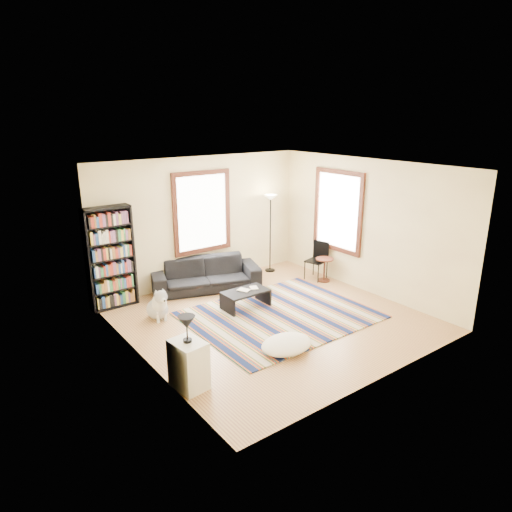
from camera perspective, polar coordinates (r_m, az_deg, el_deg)
floor at (r=8.60m, az=2.01°, el=-8.14°), size 5.00×5.00×0.10m
ceiling at (r=7.80m, az=2.24°, el=11.46°), size 5.00×5.00×0.10m
wall_back at (r=10.13m, az=-6.95°, el=4.42°), size 5.00×0.10×2.80m
wall_front at (r=6.40m, az=16.56°, el=-4.02°), size 5.00×0.10×2.80m
wall_left at (r=6.85m, az=-14.80°, el=-2.43°), size 0.10×5.00×2.80m
wall_right at (r=9.82m, az=13.84°, el=3.63°), size 0.10×5.00×2.80m
window_back at (r=10.02m, az=-6.76°, el=5.45°), size 1.20×0.06×1.60m
window_right at (r=10.24m, az=10.20°, el=5.56°), size 0.06×1.20×1.60m
rug at (r=8.70m, az=2.98°, el=-7.39°), size 3.29×2.63×0.02m
sofa at (r=9.91m, az=-6.32°, el=-2.28°), size 2.46×1.59×0.67m
bookshelf at (r=9.19m, az=-17.74°, el=-0.24°), size 0.90×0.30×2.00m
coffee_table at (r=8.95m, az=-1.30°, el=-5.45°), size 0.96×0.62×0.36m
book_a at (r=8.82m, az=-1.84°, el=-4.46°), size 0.28×0.25×0.02m
book_b at (r=9.00m, az=-0.71°, el=-4.03°), size 0.21×0.24×0.01m
floor_cushion at (r=7.47m, az=3.84°, el=-10.95°), size 1.07×0.94×0.22m
floor_lamp at (r=10.81m, az=1.79°, el=2.81°), size 0.38×0.38×1.86m
side_table at (r=10.44m, az=8.53°, el=-1.70°), size 0.45×0.45×0.54m
folding_chair at (r=10.51m, az=7.53°, el=-0.62°), size 0.51×0.49×0.86m
white_cabinet at (r=6.52m, az=-8.41°, el=-13.28°), size 0.44×0.54×0.70m
table_lamp at (r=6.26m, az=-8.63°, el=-9.02°), size 0.31×0.31×0.38m
dog at (r=8.66m, az=-12.28°, el=-5.77°), size 0.46×0.63×0.61m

